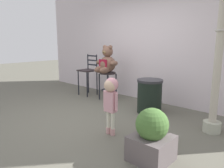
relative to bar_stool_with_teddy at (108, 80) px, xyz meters
name	(u,v)px	position (x,y,z in m)	size (l,w,h in m)	color
ground_plane	(82,118)	(0.59, -1.37, -0.51)	(24.00, 24.00, 0.00)	#5E5C50
building_wall	(146,21)	(0.59, 0.78, 1.46)	(7.44, 0.30, 3.95)	silver
bar_stool_with_teddy	(108,80)	(0.00, 0.00, 0.00)	(0.41, 0.41, 0.71)	#292022
teddy_bear	(107,62)	(0.00, -0.03, 0.45)	(0.63, 0.57, 0.68)	brown
child_walking	(111,94)	(1.50, -1.51, 0.16)	(0.29, 0.23, 0.93)	#CE9796
trash_bin	(150,96)	(1.36, -0.16, -0.16)	(0.54, 0.54, 0.71)	black
lamppost	(218,64)	(2.68, -0.32, 0.61)	(0.28, 0.28, 2.84)	#AAAC98
bar_chair_empty	(88,72)	(-0.75, 0.01, 0.13)	(0.43, 0.43, 1.12)	#292022
planter_with_shrub	(152,137)	(2.40, -1.74, -0.20)	(0.48, 0.48, 0.68)	#5C5354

